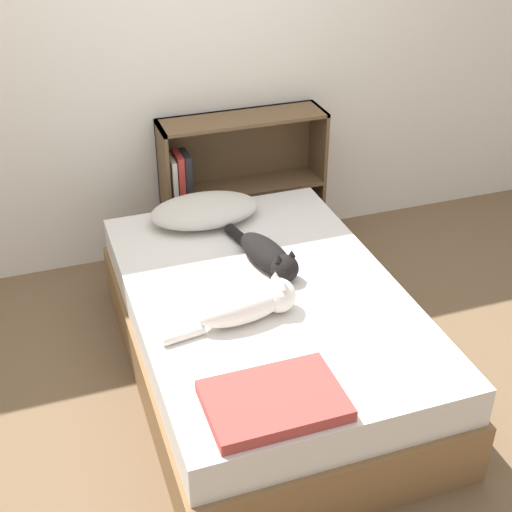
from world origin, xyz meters
name	(u,v)px	position (x,y,z in m)	size (l,w,h in m)	color
ground_plane	(265,371)	(0.00, 0.00, 0.00)	(8.00, 8.00, 0.00)	brown
wall_back	(186,40)	(0.00, 1.28, 1.25)	(8.00, 0.06, 2.50)	white
bed	(266,333)	(0.00, 0.00, 0.23)	(1.21, 1.83, 0.47)	brown
pillow	(205,210)	(-0.08, 0.71, 0.53)	(0.57, 0.35, 0.12)	beige
cat_light	(252,304)	(-0.13, -0.17, 0.54)	(0.61, 0.20, 0.17)	white
cat_dark	(268,255)	(0.08, 0.19, 0.53)	(0.23, 0.56, 0.15)	black
bookshelf	(235,182)	(0.22, 1.15, 0.44)	(0.95, 0.26, 0.85)	brown
blanket_fold	(274,401)	(-0.22, -0.70, 0.50)	(0.49, 0.34, 0.05)	#B2423D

